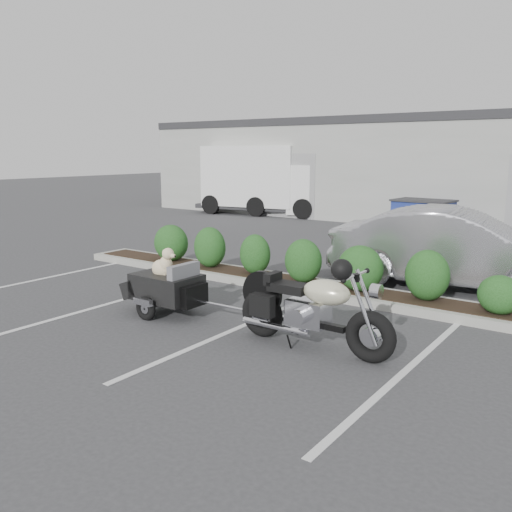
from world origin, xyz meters
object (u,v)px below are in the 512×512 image
Objects in this scene: pet_trailer at (166,286)px; dumpster at (423,218)px; motorcycle at (312,310)px; sedan at (456,248)px; delivery_truck at (269,182)px.

dumpster reaches higher than pet_trailer.
sedan is at bearing 83.14° from motorcycle.
motorcycle is 1.26× the size of pet_trailer.
sedan reaches higher than dumpster.
dumpster is (-2.74, 6.18, -0.19)m from sedan.
dumpster is at bearing -27.38° from delivery_truck.
motorcycle is 0.36× the size of delivery_truck.
delivery_truck is (-7.51, 2.37, 0.80)m from dumpster.
pet_trailer is 5.74m from sedan.
sedan is 6.76m from dumpster.
pet_trailer is 0.40× the size of sedan.
delivery_truck reaches higher than motorcycle.
dumpster is at bearing 101.72° from motorcycle.
delivery_truck reaches higher than pet_trailer.
motorcycle is at bearing 164.24° from sedan.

